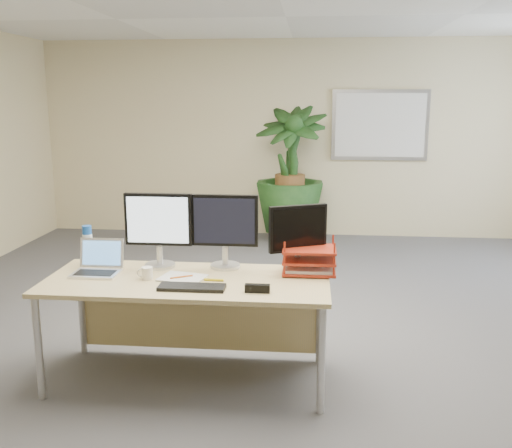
# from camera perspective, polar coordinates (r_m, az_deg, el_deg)

# --- Properties ---
(floor) EXTENTS (8.00, 8.00, 0.00)m
(floor) POSITION_cam_1_polar(r_m,az_deg,el_deg) (4.44, 1.29, -12.83)
(floor) COLOR #47464B
(floor) RESTS_ON ground
(back_wall) EXTENTS (7.00, 0.04, 2.70)m
(back_wall) POSITION_cam_1_polar(r_m,az_deg,el_deg) (8.03, 3.57, 8.46)
(back_wall) COLOR beige
(back_wall) RESTS_ON floor
(whiteboard) EXTENTS (1.30, 0.04, 0.95)m
(whiteboard) POSITION_cam_1_polar(r_m,az_deg,el_deg) (8.03, 12.29, 9.63)
(whiteboard) COLOR #A5A5AA
(whiteboard) RESTS_ON back_wall
(desk) EXTENTS (1.88, 0.80, 0.72)m
(desk) POSITION_cam_1_polar(r_m,az_deg,el_deg) (3.97, -6.54, -7.11)
(desk) COLOR #D1BA7B
(desk) RESTS_ON floor
(floor_plant) EXTENTS (1.03, 1.03, 1.50)m
(floor_plant) POSITION_cam_1_polar(r_m,az_deg,el_deg) (7.63, 3.40, 3.72)
(floor_plant) COLOR #153914
(floor_plant) RESTS_ON floor
(monitor_left) EXTENTS (0.47, 0.22, 0.53)m
(monitor_left) POSITION_cam_1_polar(r_m,az_deg,el_deg) (4.05, -9.71, -0.12)
(monitor_left) COLOR silver
(monitor_left) RESTS_ON desk
(monitor_right) EXTENTS (0.47, 0.21, 0.52)m
(monitor_right) POSITION_cam_1_polar(r_m,az_deg,el_deg) (3.99, -3.14, -0.22)
(monitor_right) COLOR silver
(monitor_right) RESTS_ON desk
(monitor_dark) EXTENTS (0.39, 0.21, 0.46)m
(monitor_dark) POSITION_cam_1_polar(r_m,az_deg,el_deg) (3.92, 4.23, -0.96)
(monitor_dark) COLOR silver
(monitor_dark) RESTS_ON desk
(laptop) EXTENTS (0.31, 0.27, 0.22)m
(laptop) POSITION_cam_1_polar(r_m,az_deg,el_deg) (4.07, -15.49, -3.91)
(laptop) COLOR silver
(laptop) RESTS_ON desk
(keyboard) EXTENTS (0.42, 0.14, 0.02)m
(keyboard) POSITION_cam_1_polar(r_m,az_deg,el_deg) (3.62, -6.43, -6.30)
(keyboard) COLOR black
(keyboard) RESTS_ON desk
(coffee_mug) EXTENTS (0.11, 0.07, 0.08)m
(coffee_mug) POSITION_cam_1_polar(r_m,az_deg,el_deg) (3.85, -10.87, -4.85)
(coffee_mug) COLOR white
(coffee_mug) RESTS_ON desk
(spiral_notebook) EXTENTS (0.33, 0.28, 0.01)m
(spiral_notebook) POSITION_cam_1_polar(r_m,az_deg,el_deg) (3.83, -7.36, -5.37)
(spiral_notebook) COLOR silver
(spiral_notebook) RESTS_ON desk
(orange_pen) EXTENTS (0.14, 0.08, 0.01)m
(orange_pen) POSITION_cam_1_polar(r_m,az_deg,el_deg) (3.82, -7.47, -5.26)
(orange_pen) COLOR orange
(orange_pen) RESTS_ON spiral_notebook
(yellow_highlighter) EXTENTS (0.13, 0.02, 0.02)m
(yellow_highlighter) POSITION_cam_1_polar(r_m,az_deg,el_deg) (3.76, -4.24, -5.59)
(yellow_highlighter) COLOR gold
(yellow_highlighter) RESTS_ON desk
(water_bottle) EXTENTS (0.07, 0.07, 0.28)m
(water_bottle) POSITION_cam_1_polar(r_m,az_deg,el_deg) (4.28, -16.47, -2.10)
(water_bottle) COLOR white
(water_bottle) RESTS_ON desk
(letter_tray) EXTENTS (0.36, 0.27, 0.17)m
(letter_tray) POSITION_cam_1_polar(r_m,az_deg,el_deg) (3.92, 5.34, -3.81)
(letter_tray) COLOR maroon
(letter_tray) RESTS_ON desk
(stapler) EXTENTS (0.16, 0.04, 0.05)m
(stapler) POSITION_cam_1_polar(r_m,az_deg,el_deg) (3.53, 0.14, -6.46)
(stapler) COLOR black
(stapler) RESTS_ON desk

